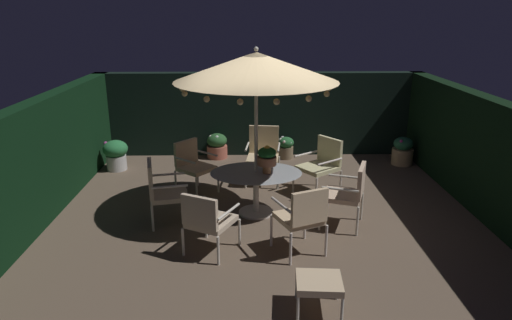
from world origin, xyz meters
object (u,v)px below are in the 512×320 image
object	(u,v)px
patio_chair_northeast	(162,189)
ottoman_footrest	(319,284)
potted_plant_right_near	(286,147)
centerpiece_planter	(267,157)
patio_chair_southwest	(322,162)
potted_plant_right_far	(403,151)
potted_plant_left_near	(217,146)
patio_chair_north	(193,163)
potted_plant_back_center	(116,154)
patio_chair_southeast	(303,215)
patio_chair_west	(263,151)
patio_chair_east	(207,219)
patio_umbrella	(256,67)
patio_dining_table	(256,181)
patio_chair_south	(349,191)

from	to	relation	value
patio_chair_northeast	ottoman_footrest	size ratio (longest dim) A/B	1.90
ottoman_footrest	potted_plant_right_near	distance (m)	5.46
centerpiece_planter	patio_chair_southwest	world-z (taller)	centerpiece_planter
potted_plant_right_far	potted_plant_left_near	distance (m)	4.02
patio_chair_north	potted_plant_right_near	size ratio (longest dim) A/B	1.92
ottoman_footrest	potted_plant_back_center	world-z (taller)	potted_plant_back_center
patio_chair_southeast	ottoman_footrest	bearing A→B (deg)	-88.08
patio_chair_northeast	ottoman_footrest	bearing A→B (deg)	-47.42
potted_plant_right_far	potted_plant_back_center	xyz separation A→B (m)	(-6.01, -0.22, 0.05)
patio_chair_northeast	patio_chair_southeast	xyz separation A→B (m)	(2.02, -1.03, 0.02)
patio_chair_west	ottoman_footrest	size ratio (longest dim) A/B	2.02
patio_chair_southeast	patio_chair_west	size ratio (longest dim) A/B	0.93
patio_chair_east	patio_chair_southwest	bearing A→B (deg)	49.32
patio_chair_north	potted_plant_left_near	bearing A→B (deg)	81.47
patio_umbrella	patio_dining_table	bearing A→B (deg)	-19.83
centerpiece_planter	patio_chair_southwest	size ratio (longest dim) A/B	0.45
patio_chair_east	potted_plant_right_near	size ratio (longest dim) A/B	1.84
patio_chair_north	potted_plant_right_near	xyz separation A→B (m)	(1.83, 1.96, -0.29)
patio_chair_west	potted_plant_right_far	xyz separation A→B (m)	(3.01, 0.96, -0.31)
potted_plant_right_far	potted_plant_right_near	bearing A→B (deg)	168.84
patio_chair_south	potted_plant_right_near	xyz separation A→B (m)	(-0.65, 3.41, -0.32)
patio_umbrella	potted_plant_right_near	xyz separation A→B (m)	(0.72, 2.91, -2.08)
patio_chair_north	patio_chair_southeast	bearing A→B (deg)	-53.56
patio_chair_southwest	potted_plant_right_far	bearing A→B (deg)	38.10
patio_dining_table	patio_chair_southwest	bearing A→B (deg)	36.13
patio_chair_north	patio_chair_south	bearing A→B (deg)	-30.15
patio_chair_southeast	patio_chair_south	size ratio (longest dim) A/B	1.00
patio_chair_west	patio_chair_north	bearing A→B (deg)	-157.84
patio_dining_table	patio_chair_south	distance (m)	1.46
patio_chair_east	potted_plant_right_near	world-z (taller)	patio_chair_east
patio_chair_east	ottoman_footrest	bearing A→B (deg)	-44.14
potted_plant_right_near	patio_chair_southeast	bearing A→B (deg)	-91.93
patio_umbrella	potted_plant_back_center	world-z (taller)	patio_umbrella
patio_chair_west	potted_plant_right_far	bearing A→B (deg)	17.66
patio_chair_northeast	patio_chair_west	world-z (taller)	patio_chair_west
patio_chair_southwest	patio_chair_east	bearing A→B (deg)	-130.68
centerpiece_planter	potted_plant_right_near	size ratio (longest dim) A/B	0.92
patio_chair_east	potted_plant_back_center	world-z (taller)	patio_chair_east
centerpiece_planter	patio_dining_table	bearing A→B (deg)	160.90
patio_dining_table	centerpiece_planter	distance (m)	0.44
potted_plant_right_far	potted_plant_left_near	size ratio (longest dim) A/B	1.09
patio_umbrella	potted_plant_back_center	size ratio (longest dim) A/B	4.23
centerpiece_planter	potted_plant_back_center	bearing A→B (deg)	142.91
patio_dining_table	potted_plant_right_far	distance (m)	4.01
centerpiece_planter	potted_plant_left_near	size ratio (longest dim) A/B	0.81
patio_chair_north	potted_plant_right_far	distance (m)	4.54
patio_chair_south	patio_chair_southwest	bearing A→B (deg)	97.88
patio_chair_east	patio_chair_southeast	world-z (taller)	patio_chair_southeast
patio_chair_north	patio_chair_west	size ratio (longest dim) A/B	0.89
ottoman_footrest	patio_chair_northeast	bearing A→B (deg)	132.58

